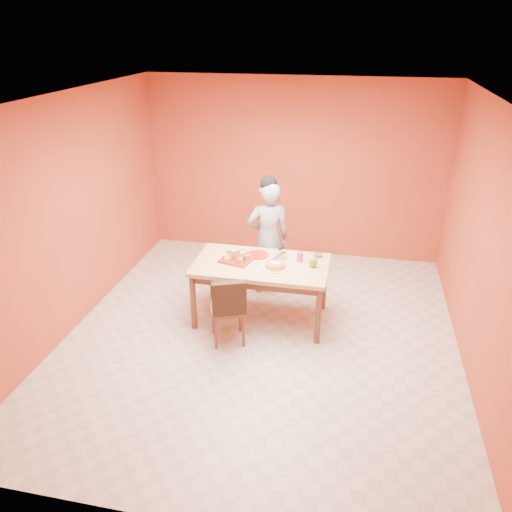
% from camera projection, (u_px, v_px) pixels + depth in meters
% --- Properties ---
extents(floor, '(5.00, 5.00, 0.00)m').
position_uv_depth(floor, '(261.00, 336.00, 5.90)').
color(floor, '#C0B3A4').
rests_on(floor, ground).
extents(ceiling, '(5.00, 5.00, 0.00)m').
position_uv_depth(ceiling, '(262.00, 99.00, 4.75)').
color(ceiling, silver).
rests_on(ceiling, wall_back).
extents(wall_back, '(4.50, 0.00, 4.50)m').
position_uv_depth(wall_back, '(294.00, 169.00, 7.54)').
color(wall_back, '#BD482B').
rests_on(wall_back, floor).
extents(wall_left, '(0.00, 5.00, 5.00)m').
position_uv_depth(wall_left, '(70.00, 215.00, 5.74)').
color(wall_left, '#BD482B').
rests_on(wall_left, floor).
extents(wall_right, '(0.00, 5.00, 5.00)m').
position_uv_depth(wall_right, '(486.00, 248.00, 4.90)').
color(wall_right, '#BD482B').
rests_on(wall_right, floor).
extents(dining_table, '(1.60, 0.90, 0.76)m').
position_uv_depth(dining_table, '(261.00, 270.00, 5.99)').
color(dining_table, tan).
rests_on(dining_table, floor).
extents(dining_chair, '(0.52, 0.58, 0.86)m').
position_uv_depth(dining_chair, '(227.00, 308.00, 5.63)').
color(dining_chair, brown).
rests_on(dining_chair, floor).
extents(pastry_pile, '(0.33, 0.33, 0.11)m').
position_uv_depth(pastry_pile, '(237.00, 254.00, 6.00)').
color(pastry_pile, tan).
rests_on(pastry_pile, pastry_platter).
extents(person, '(0.66, 0.54, 1.55)m').
position_uv_depth(person, '(268.00, 238.00, 6.60)').
color(person, gray).
rests_on(person, floor).
extents(pastry_platter, '(0.44, 0.44, 0.02)m').
position_uv_depth(pastry_platter, '(238.00, 259.00, 6.03)').
color(pastry_platter, maroon).
rests_on(pastry_platter, dining_table).
extents(red_dinner_plate, '(0.28, 0.28, 0.02)m').
position_uv_depth(red_dinner_plate, '(258.00, 255.00, 6.14)').
color(red_dinner_plate, maroon).
rests_on(red_dinner_plate, dining_table).
extents(white_cake_plate, '(0.32, 0.32, 0.01)m').
position_uv_depth(white_cake_plate, '(275.00, 267.00, 5.83)').
color(white_cake_plate, silver).
rests_on(white_cake_plate, dining_table).
extents(sponge_cake, '(0.26, 0.26, 0.05)m').
position_uv_depth(sponge_cake, '(275.00, 265.00, 5.82)').
color(sponge_cake, orange).
rests_on(sponge_cake, white_cake_plate).
extents(cake_server, '(0.15, 0.29, 0.01)m').
position_uv_depth(cake_server, '(279.00, 256.00, 5.96)').
color(cake_server, silver).
rests_on(cake_server, sponge_cake).
extents(egg_ornament, '(0.12, 0.11, 0.13)m').
position_uv_depth(egg_ornament, '(313.00, 262.00, 5.83)').
color(egg_ornament, olive).
rests_on(egg_ornament, dining_table).
extents(magenta_glass, '(0.09, 0.09, 0.11)m').
position_uv_depth(magenta_glass, '(300.00, 257.00, 5.98)').
color(magenta_glass, '#D11F85').
rests_on(magenta_glass, dining_table).
extents(checker_tin, '(0.14, 0.14, 0.03)m').
position_uv_depth(checker_tin, '(318.00, 255.00, 6.11)').
color(checker_tin, '#351F0E').
rests_on(checker_tin, dining_table).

